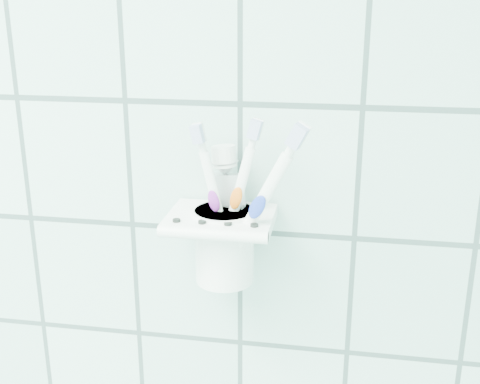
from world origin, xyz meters
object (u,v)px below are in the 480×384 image
object	(u,v)px
toothpaste_tube	(234,201)
cup	(225,242)
toothbrush_blue	(216,196)
toothbrush_orange	(218,188)
holder_bracket	(221,220)
toothbrush_pink	(232,198)

from	to	relation	value
toothpaste_tube	cup	bearing A→B (deg)	-117.45
toothbrush_blue	toothpaste_tube	size ratio (longest dim) A/B	1.24
toothbrush_blue	toothbrush_orange	bearing A→B (deg)	-58.25
holder_bracket	toothbrush_pink	distance (m)	0.03
toothbrush_pink	toothbrush_orange	bearing A→B (deg)	-123.37
toothbrush_orange	toothpaste_tube	distance (m)	0.04
toothbrush_pink	holder_bracket	bearing A→B (deg)	-151.10
holder_bracket	toothpaste_tube	xyz separation A→B (m)	(0.01, 0.01, 0.02)
toothbrush_orange	holder_bracket	bearing A→B (deg)	99.83
toothbrush_pink	toothbrush_orange	xyz separation A→B (m)	(-0.01, -0.01, 0.02)
holder_bracket	toothbrush_blue	xyz separation A→B (m)	(-0.01, 0.00, 0.03)
toothbrush_blue	toothbrush_pink	bearing A→B (deg)	16.09
toothbrush_pink	toothbrush_blue	xyz separation A→B (m)	(-0.02, -0.00, 0.00)
holder_bracket	toothbrush_pink	size ratio (longest dim) A/B	0.65
holder_bracket	toothbrush_orange	world-z (taller)	toothbrush_orange
holder_bracket	toothpaste_tube	size ratio (longest dim) A/B	0.78
cup	toothbrush_orange	world-z (taller)	toothbrush_orange
holder_bracket	toothbrush_blue	bearing A→B (deg)	156.70
toothpaste_tube	toothbrush_blue	bearing A→B (deg)	-134.35
cup	toothbrush_orange	bearing A→B (deg)	-106.22
cup	toothbrush_orange	size ratio (longest dim) A/B	0.42
cup	toothbrush_orange	xyz separation A→B (m)	(-0.00, -0.01, 0.07)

